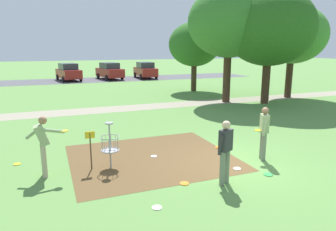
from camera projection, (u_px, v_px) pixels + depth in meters
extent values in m
plane|color=#5B8942|center=(236.00, 162.00, 9.63)|extent=(160.00, 160.00, 0.00)
cube|color=brown|center=(152.00, 157.00, 10.06)|extent=(5.14, 4.49, 0.01)
cylinder|color=#9E9EA3|center=(110.00, 146.00, 9.06)|extent=(0.05, 0.05, 1.35)
cylinder|color=#9E9EA3|center=(109.00, 123.00, 8.91)|extent=(0.24, 0.24, 0.04)
torus|color=#9E9EA3|center=(110.00, 137.00, 9.00)|extent=(0.58, 0.58, 0.02)
torus|color=#9E9EA3|center=(110.00, 150.00, 9.09)|extent=(0.55, 0.55, 0.03)
cylinder|color=#9E9EA3|center=(110.00, 151.00, 9.09)|extent=(0.48, 0.48, 0.02)
cylinder|color=gray|center=(118.00, 143.00, 9.13)|extent=(0.01, 0.01, 0.40)
cylinder|color=gray|center=(115.00, 142.00, 9.24)|extent=(0.01, 0.01, 0.40)
cylinder|color=gray|center=(111.00, 141.00, 9.28)|extent=(0.01, 0.01, 0.40)
cylinder|color=gray|center=(106.00, 142.00, 9.23)|extent=(0.01, 0.01, 0.40)
cylinder|color=gray|center=(103.00, 143.00, 9.10)|extent=(0.01, 0.01, 0.40)
cylinder|color=gray|center=(102.00, 145.00, 8.96)|extent=(0.01, 0.01, 0.40)
cylinder|color=gray|center=(104.00, 146.00, 8.85)|extent=(0.01, 0.01, 0.40)
cylinder|color=gray|center=(109.00, 146.00, 8.81)|extent=(0.01, 0.01, 0.40)
cylinder|color=gray|center=(114.00, 146.00, 8.87)|extent=(0.01, 0.01, 0.40)
cylinder|color=gray|center=(117.00, 144.00, 8.99)|extent=(0.01, 0.01, 0.40)
cylinder|color=#4C3823|center=(91.00, 151.00, 8.98)|extent=(0.04, 0.04, 1.10)
cube|color=gold|center=(90.00, 135.00, 8.88)|extent=(0.28, 0.03, 0.20)
cylinder|color=slate|center=(222.00, 169.00, 7.94)|extent=(0.14, 0.14, 0.92)
cylinder|color=slate|center=(227.00, 166.00, 8.10)|extent=(0.14, 0.14, 0.92)
cube|color=#2D2D33|center=(226.00, 140.00, 7.86)|extent=(0.42, 0.36, 0.56)
sphere|color=beige|center=(226.00, 125.00, 7.77)|extent=(0.22, 0.22, 0.22)
cylinder|color=#2D2D33|center=(221.00, 145.00, 7.75)|extent=(0.15, 0.19, 0.55)
cylinder|color=#2D2D33|center=(229.00, 142.00, 8.02)|extent=(0.15, 0.19, 0.55)
cylinder|color=orange|center=(219.00, 147.00, 8.02)|extent=(0.22, 0.22, 0.02)
cylinder|color=tan|center=(44.00, 159.00, 8.60)|extent=(0.14, 0.14, 0.92)
cylinder|color=tan|center=(44.00, 162.00, 8.40)|extent=(0.14, 0.14, 0.92)
cube|color=#93A875|center=(42.00, 135.00, 8.34)|extent=(0.40, 0.38, 0.60)
sphere|color=#9E7051|center=(43.00, 120.00, 8.28)|extent=(0.22, 0.22, 0.22)
cylinder|color=#93A875|center=(53.00, 131.00, 8.29)|extent=(0.59, 0.12, 0.21)
cylinder|color=gold|center=(64.00, 131.00, 8.41)|extent=(0.22, 0.22, 0.02)
cylinder|color=#93A875|center=(34.00, 132.00, 8.40)|extent=(0.48, 0.11, 0.37)
cylinder|color=slate|center=(264.00, 147.00, 9.67)|extent=(0.14, 0.14, 0.92)
cylinder|color=slate|center=(262.00, 145.00, 9.88)|extent=(0.14, 0.14, 0.92)
cube|color=#93A875|center=(264.00, 123.00, 9.61)|extent=(0.35, 0.42, 0.56)
sphere|color=brown|center=(265.00, 111.00, 9.53)|extent=(0.22, 0.22, 0.22)
cylinder|color=#93A875|center=(265.00, 127.00, 9.45)|extent=(0.19, 0.15, 0.55)
cylinder|color=#93A875|center=(262.00, 124.00, 9.82)|extent=(0.19, 0.15, 0.55)
cylinder|color=gold|center=(258.00, 130.00, 9.67)|extent=(0.22, 0.22, 0.02)
cylinder|color=orange|center=(184.00, 183.00, 8.11)|extent=(0.25, 0.25, 0.02)
cylinder|color=white|center=(237.00, 169.00, 9.10)|extent=(0.23, 0.23, 0.02)
cylinder|color=gold|center=(17.00, 164.00, 9.45)|extent=(0.22, 0.22, 0.02)
cylinder|color=white|center=(157.00, 208.00, 6.89)|extent=(0.23, 0.23, 0.02)
cylinder|color=green|center=(268.00, 175.00, 8.68)|extent=(0.26, 0.26, 0.02)
cylinder|color=white|center=(154.00, 156.00, 10.12)|extent=(0.20, 0.20, 0.02)
cylinder|color=#422D1E|center=(266.00, 83.00, 19.54)|extent=(0.50, 0.50, 2.65)
ellipsoid|color=#285B1E|center=(269.00, 27.00, 18.81)|extent=(5.50, 5.50, 4.67)
cylinder|color=#422D1E|center=(227.00, 78.00, 20.07)|extent=(0.49, 0.49, 3.12)
ellipsoid|color=#38752D|center=(229.00, 22.00, 19.31)|extent=(5.21, 5.21, 4.43)
cylinder|color=#422D1E|center=(289.00, 79.00, 21.88)|extent=(0.47, 0.47, 2.63)
ellipsoid|color=#428433|center=(293.00, 35.00, 21.22)|extent=(4.65, 4.65, 3.96)
cylinder|color=#422D1E|center=(194.00, 77.00, 25.20)|extent=(0.44, 0.44, 2.21)
ellipsoid|color=#2D6623|center=(194.00, 44.00, 24.62)|extent=(4.12, 4.12, 3.51)
cube|color=#4C4C51|center=(99.00, 80.00, 34.15)|extent=(36.00, 6.00, 0.01)
cube|color=maroon|center=(69.00, 74.00, 33.03)|extent=(2.54, 4.46, 0.90)
cube|color=#2D333D|center=(68.00, 66.00, 32.86)|extent=(1.96, 2.44, 0.64)
cylinder|color=black|center=(57.00, 77.00, 33.74)|extent=(0.29, 0.62, 0.60)
cylinder|color=black|center=(74.00, 76.00, 34.67)|extent=(0.29, 0.62, 0.60)
cylinder|color=black|center=(63.00, 79.00, 31.58)|extent=(0.29, 0.62, 0.60)
cylinder|color=black|center=(81.00, 78.00, 32.52)|extent=(0.29, 0.62, 0.60)
cube|color=maroon|center=(110.00, 73.00, 34.52)|extent=(2.61, 4.48, 0.90)
cube|color=#2D333D|center=(109.00, 66.00, 34.35)|extent=(1.99, 2.46, 0.64)
cylinder|color=black|center=(98.00, 76.00, 35.20)|extent=(0.30, 0.62, 0.60)
cylinder|color=black|center=(113.00, 75.00, 36.16)|extent=(0.30, 0.62, 0.60)
cylinder|color=black|center=(107.00, 78.00, 33.07)|extent=(0.30, 0.62, 0.60)
cylinder|color=black|center=(122.00, 77.00, 34.03)|extent=(0.30, 0.62, 0.60)
cube|color=maroon|center=(145.00, 72.00, 35.71)|extent=(1.88, 4.23, 0.90)
cube|color=#2D333D|center=(145.00, 65.00, 35.54)|extent=(1.62, 2.21, 0.64)
cylinder|color=black|center=(135.00, 75.00, 36.69)|extent=(0.19, 0.60, 0.60)
cylinder|color=black|center=(150.00, 74.00, 37.30)|extent=(0.19, 0.60, 0.60)
cylinder|color=black|center=(141.00, 77.00, 34.31)|extent=(0.19, 0.60, 0.60)
cylinder|color=black|center=(156.00, 76.00, 34.92)|extent=(0.19, 0.60, 0.60)
cube|color=gray|center=(144.00, 107.00, 18.56)|extent=(40.00, 1.86, 0.00)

